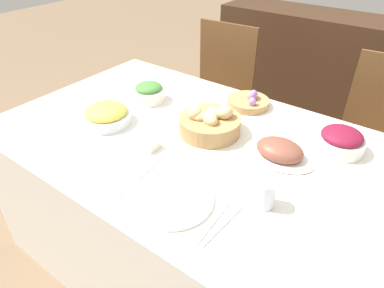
{
  "coord_description": "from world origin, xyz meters",
  "views": [
    {
      "loc": [
        0.63,
        -0.95,
        1.54
      ],
      "look_at": [
        -0.02,
        -0.08,
        0.8
      ],
      "focal_mm": 32.0,
      "sensor_mm": 36.0,
      "label": 1
    }
  ],
  "objects_px": {
    "pineapple_bowl": "(106,115)",
    "knife": "(214,222)",
    "drinking_cup": "(265,194)",
    "butter_dish": "(146,143)",
    "sideboard": "(311,71)",
    "dinner_plate": "(172,199)",
    "chair_far_left": "(217,92)",
    "beet_salad_bowl": "(341,140)",
    "green_salad_bowl": "(149,92)",
    "spoon": "(222,226)",
    "egg_basket": "(249,101)",
    "bread_basket": "(209,122)",
    "ham_platter": "(280,151)",
    "chair_far_right": "(377,141)",
    "fork": "(136,180)"
  },
  "relations": [
    {
      "from": "pineapple_bowl",
      "to": "knife",
      "type": "xyz_separation_m",
      "value": [
        0.71,
        -0.21,
        -0.04
      ]
    },
    {
      "from": "drinking_cup",
      "to": "butter_dish",
      "type": "distance_m",
      "value": 0.53
    },
    {
      "from": "sideboard",
      "to": "dinner_plate",
      "type": "bearing_deg",
      "value": -83.11
    },
    {
      "from": "chair_far_left",
      "to": "beet_salad_bowl",
      "type": "distance_m",
      "value": 1.17
    },
    {
      "from": "green_salad_bowl",
      "to": "spoon",
      "type": "distance_m",
      "value": 0.88
    },
    {
      "from": "egg_basket",
      "to": "beet_salad_bowl",
      "type": "height_order",
      "value": "beet_salad_bowl"
    },
    {
      "from": "bread_basket",
      "to": "drinking_cup",
      "type": "relative_size",
      "value": 2.78
    },
    {
      "from": "pineapple_bowl",
      "to": "spoon",
      "type": "bearing_deg",
      "value": -15.97
    },
    {
      "from": "beet_salad_bowl",
      "to": "green_salad_bowl",
      "type": "height_order",
      "value": "same"
    },
    {
      "from": "dinner_plate",
      "to": "egg_basket",
      "type": "bearing_deg",
      "value": 99.06
    },
    {
      "from": "dinner_plate",
      "to": "ham_platter",
      "type": "bearing_deg",
      "value": 67.54
    },
    {
      "from": "chair_far_left",
      "to": "chair_far_right",
      "type": "bearing_deg",
      "value": -3.37
    },
    {
      "from": "egg_basket",
      "to": "butter_dish",
      "type": "xyz_separation_m",
      "value": [
        -0.16,
        -0.55,
        -0.01
      ]
    },
    {
      "from": "spoon",
      "to": "bread_basket",
      "type": "bearing_deg",
      "value": 132.2
    },
    {
      "from": "bread_basket",
      "to": "egg_basket",
      "type": "relative_size",
      "value": 1.29
    },
    {
      "from": "beet_salad_bowl",
      "to": "dinner_plate",
      "type": "height_order",
      "value": "beet_salad_bowl"
    },
    {
      "from": "beet_salad_bowl",
      "to": "fork",
      "type": "bearing_deg",
      "value": -129.76
    },
    {
      "from": "chair_far_left",
      "to": "dinner_plate",
      "type": "relative_size",
      "value": 3.43
    },
    {
      "from": "egg_basket",
      "to": "beet_salad_bowl",
      "type": "distance_m",
      "value": 0.48
    },
    {
      "from": "ham_platter",
      "to": "dinner_plate",
      "type": "bearing_deg",
      "value": -112.46
    },
    {
      "from": "chair_far_right",
      "to": "beet_salad_bowl",
      "type": "distance_m",
      "value": 0.68
    },
    {
      "from": "beet_salad_bowl",
      "to": "drinking_cup",
      "type": "xyz_separation_m",
      "value": [
        -0.1,
        -0.45,
        0.0
      ]
    },
    {
      "from": "dinner_plate",
      "to": "butter_dish",
      "type": "relative_size",
      "value": 2.51
    },
    {
      "from": "beet_salad_bowl",
      "to": "green_salad_bowl",
      "type": "relative_size",
      "value": 1.21
    },
    {
      "from": "chair_far_left",
      "to": "dinner_plate",
      "type": "distance_m",
      "value": 1.39
    },
    {
      "from": "sideboard",
      "to": "egg_basket",
      "type": "xyz_separation_m",
      "value": [
        0.14,
        -1.36,
        0.33
      ]
    },
    {
      "from": "sideboard",
      "to": "drinking_cup",
      "type": "relative_size",
      "value": 16.09
    },
    {
      "from": "green_salad_bowl",
      "to": "dinner_plate",
      "type": "xyz_separation_m",
      "value": [
        0.54,
        -0.48,
        -0.04
      ]
    },
    {
      "from": "chair_far_left",
      "to": "drinking_cup",
      "type": "relative_size",
      "value": 10.07
    },
    {
      "from": "ham_platter",
      "to": "fork",
      "type": "bearing_deg",
      "value": -128.36
    },
    {
      "from": "egg_basket",
      "to": "spoon",
      "type": "bearing_deg",
      "value": -67.0
    },
    {
      "from": "egg_basket",
      "to": "knife",
      "type": "xyz_separation_m",
      "value": [
        0.28,
        -0.73,
        -0.02
      ]
    },
    {
      "from": "fork",
      "to": "pineapple_bowl",
      "type": "bearing_deg",
      "value": 147.36
    },
    {
      "from": "ham_platter",
      "to": "fork",
      "type": "xyz_separation_m",
      "value": [
        -0.34,
        -0.43,
        -0.02
      ]
    },
    {
      "from": "ham_platter",
      "to": "knife",
      "type": "relative_size",
      "value": 1.44
    },
    {
      "from": "green_salad_bowl",
      "to": "knife",
      "type": "distance_m",
      "value": 0.85
    },
    {
      "from": "bread_basket",
      "to": "drinking_cup",
      "type": "distance_m",
      "value": 0.46
    },
    {
      "from": "bread_basket",
      "to": "pineapple_bowl",
      "type": "xyz_separation_m",
      "value": [
        -0.41,
        -0.2,
        -0.01
      ]
    },
    {
      "from": "egg_basket",
      "to": "dinner_plate",
      "type": "relative_size",
      "value": 0.73
    },
    {
      "from": "beet_salad_bowl",
      "to": "butter_dish",
      "type": "relative_size",
      "value": 1.7
    },
    {
      "from": "egg_basket",
      "to": "beet_salad_bowl",
      "type": "relative_size",
      "value": 1.08
    },
    {
      "from": "chair_far_right",
      "to": "pineapple_bowl",
      "type": "height_order",
      "value": "chair_far_right"
    },
    {
      "from": "egg_basket",
      "to": "pineapple_bowl",
      "type": "bearing_deg",
      "value": -129.72
    },
    {
      "from": "beet_salad_bowl",
      "to": "knife",
      "type": "distance_m",
      "value": 0.64
    },
    {
      "from": "sideboard",
      "to": "spoon",
      "type": "xyz_separation_m",
      "value": [
        0.44,
        -2.08,
        0.31
      ]
    },
    {
      "from": "green_salad_bowl",
      "to": "butter_dish",
      "type": "distance_m",
      "value": 0.4
    },
    {
      "from": "pineapple_bowl",
      "to": "chair_far_left",
      "type": "bearing_deg",
      "value": 93.42
    },
    {
      "from": "spoon",
      "to": "drinking_cup",
      "type": "xyz_separation_m",
      "value": [
        0.06,
        0.16,
        0.04
      ]
    },
    {
      "from": "chair_far_left",
      "to": "chair_far_right",
      "type": "height_order",
      "value": "same"
    },
    {
      "from": "pineapple_bowl",
      "to": "butter_dish",
      "type": "xyz_separation_m",
      "value": [
        0.26,
        -0.03,
        -0.02
      ]
    }
  ]
}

